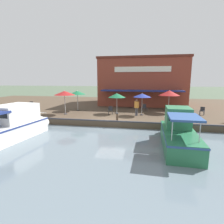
% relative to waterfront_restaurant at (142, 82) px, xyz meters
% --- Properties ---
extents(ground_plane, '(220.00, 220.00, 0.00)m').
position_rel_waterfront_restaurant_xyz_m(ground_plane, '(13.07, -2.45, -4.01)').
color(ground_plane, '#4C5B47').
extents(quay_deck, '(22.00, 56.00, 0.60)m').
position_rel_waterfront_restaurant_xyz_m(quay_deck, '(2.07, -2.45, -3.71)').
color(quay_deck, '#4C3D2D').
rests_on(quay_deck, ground).
extents(quay_edge_fender, '(0.20, 50.40, 0.10)m').
position_rel_waterfront_restaurant_xyz_m(quay_edge_fender, '(12.97, -2.45, -3.36)').
color(quay_edge_fender, '#2D2D33').
rests_on(quay_edge_fender, quay_deck).
extents(waterfront_restaurant, '(9.99, 12.46, 6.82)m').
position_rel_waterfront_restaurant_xyz_m(waterfront_restaurant, '(0.00, 0.00, 0.00)').
color(waterfront_restaurant, brown).
rests_on(waterfront_restaurant, quay_deck).
extents(patio_umbrella_by_entrance, '(1.83, 1.83, 2.31)m').
position_rel_waterfront_restaurant_xyz_m(patio_umbrella_by_entrance, '(9.48, 0.18, -1.34)').
color(patio_umbrella_by_entrance, '#B7B7B7').
rests_on(patio_umbrella_by_entrance, quay_deck).
extents(patio_umbrella_mid_patio_right, '(2.02, 2.02, 2.42)m').
position_rel_waterfront_restaurant_xyz_m(patio_umbrella_mid_patio_right, '(8.06, -7.50, -1.25)').
color(patio_umbrella_mid_patio_right, '#B7B7B7').
rests_on(patio_umbrella_mid_patio_right, quay_deck).
extents(patio_umbrella_mid_patio_left, '(1.88, 1.88, 2.27)m').
position_rel_waterfront_restaurant_xyz_m(patio_umbrella_mid_patio_left, '(9.02, -2.55, -1.41)').
color(patio_umbrella_mid_patio_left, '#B7B7B7').
rests_on(patio_umbrella_mid_patio_left, quay_deck).
extents(patio_umbrella_far_corner, '(2.20, 2.20, 2.56)m').
position_rel_waterfront_restaurant_xyz_m(patio_umbrella_far_corner, '(10.49, -7.97, -1.12)').
color(patio_umbrella_far_corner, '#B7B7B7').
rests_on(patio_umbrella_far_corner, quay_deck).
extents(patio_umbrella_back_row, '(2.28, 2.28, 2.55)m').
position_rel_waterfront_restaurant_xyz_m(patio_umbrella_back_row, '(7.43, 3.15, -1.18)').
color(patio_umbrella_back_row, '#B7B7B7').
rests_on(patio_umbrella_back_row, quay_deck).
extents(cafe_chair_mid_patio, '(0.56, 0.56, 0.85)m').
position_rel_waterfront_restaurant_xyz_m(cafe_chair_mid_patio, '(7.26, -14.34, -2.94)').
color(cafe_chair_mid_patio, '#2D2D33').
rests_on(cafe_chair_mid_patio, quay_deck).
extents(cafe_chair_back_row_seat, '(0.49, 0.49, 0.85)m').
position_rel_waterfront_restaurant_xyz_m(cafe_chair_back_row_seat, '(9.55, -3.17, -2.94)').
color(cafe_chair_back_row_seat, '#2D2D33').
rests_on(cafe_chair_back_row_seat, quay_deck).
extents(cafe_chair_beside_entrance, '(0.59, 0.59, 0.85)m').
position_rel_waterfront_restaurant_xyz_m(cafe_chair_beside_entrance, '(7.16, 0.50, -2.94)').
color(cafe_chair_beside_entrance, '#2D2D33').
rests_on(cafe_chair_beside_entrance, quay_deck).
extents(cafe_chair_under_first_umbrella, '(0.59, 0.59, 0.85)m').
position_rel_waterfront_restaurant_xyz_m(cafe_chair_under_first_umbrella, '(8.21, 6.49, -2.94)').
color(cafe_chair_under_first_umbrella, '#2D2D33').
rests_on(cafe_chair_under_first_umbrella, quay_deck).
extents(person_at_quay_edge, '(0.48, 0.48, 1.71)m').
position_rel_waterfront_restaurant_xyz_m(person_at_quay_edge, '(9.93, -0.35, -2.33)').
color(person_at_quay_edge, '#4C4C56').
rests_on(person_at_quay_edge, quay_deck).
extents(motorboat_outer_channel, '(6.39, 2.13, 2.40)m').
position_rel_waterfront_restaurant_xyz_m(motorboat_outer_channel, '(16.20, 2.63, -3.12)').
color(motorboat_outer_channel, '#287047').
rests_on(motorboat_outer_channel, river_water).
extents(motorboat_far_downstream, '(7.36, 3.40, 2.38)m').
position_rel_waterfront_restaurant_xyz_m(motorboat_far_downstream, '(17.02, -9.05, -3.04)').
color(motorboat_far_downstream, silver).
rests_on(motorboat_far_downstream, river_water).
extents(mooring_post, '(0.22, 0.22, 0.74)m').
position_rel_waterfront_restaurant_xyz_m(mooring_post, '(12.72, -1.94, -3.03)').
color(mooring_post, '#473323').
rests_on(mooring_post, quay_deck).
extents(tree_behind_restaurant, '(4.39, 4.18, 6.61)m').
position_rel_waterfront_restaurant_xyz_m(tree_behind_restaurant, '(-5.11, 0.86, 1.00)').
color(tree_behind_restaurant, brown).
rests_on(tree_behind_restaurant, quay_deck).
extents(tree_downstream_bank, '(4.72, 4.49, 7.63)m').
position_rel_waterfront_restaurant_xyz_m(tree_downstream_bank, '(-2.50, 2.65, 1.83)').
color(tree_downstream_bank, brown).
rests_on(tree_downstream_bank, quay_deck).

